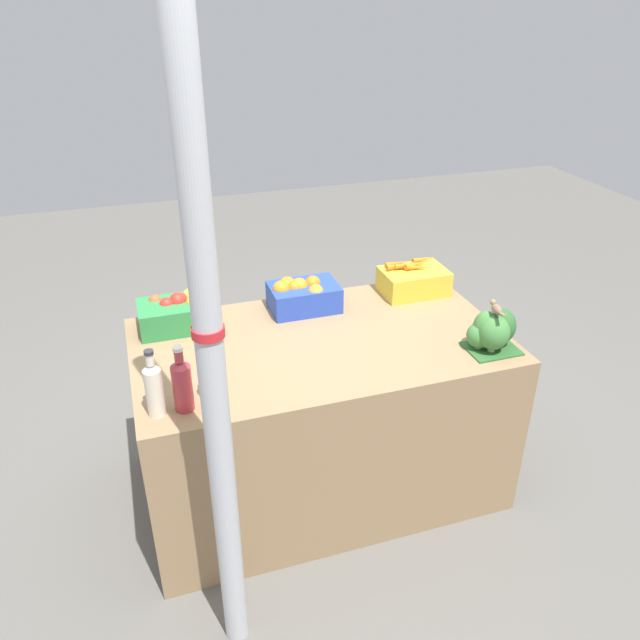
{
  "coord_description": "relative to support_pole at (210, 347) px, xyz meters",
  "views": [
    {
      "loc": [
        -0.75,
        -2.3,
        2.23
      ],
      "look_at": [
        0.0,
        0.0,
        0.93
      ],
      "focal_mm": 35.0,
      "sensor_mm": 36.0,
      "label": 1
    }
  ],
  "objects": [
    {
      "name": "ground_plane",
      "position": [
        0.57,
        0.71,
        -1.3
      ],
      "size": [
        10.0,
        10.0,
        0.0
      ],
      "primitive_type": "plane",
      "color": "#605E59"
    },
    {
      "name": "market_table",
      "position": [
        0.57,
        0.71,
        -0.88
      ],
      "size": [
        1.65,
        0.95,
        0.83
      ],
      "primitive_type": "cube",
      "color": "#937551",
      "rests_on": "ground_plane"
    },
    {
      "name": "support_pole",
      "position": [
        0.0,
        0.0,
        0.0
      ],
      "size": [
        0.1,
        0.1,
        2.59
      ],
      "color": "#B7BABF",
      "rests_on": "ground_plane"
    },
    {
      "name": "apple_crate",
      "position": [
        -0.01,
        1.02,
        -0.39
      ],
      "size": [
        0.33,
        0.22,
        0.16
      ],
      "color": "#2D8442",
      "rests_on": "market_table"
    },
    {
      "name": "orange_crate",
      "position": [
        0.58,
        1.02,
        -0.39
      ],
      "size": [
        0.33,
        0.22,
        0.16
      ],
      "color": "#2847B7",
      "rests_on": "market_table"
    },
    {
      "name": "carrot_crate",
      "position": [
        1.18,
        1.02,
        -0.4
      ],
      "size": [
        0.33,
        0.22,
        0.16
      ],
      "color": "gold",
      "rests_on": "market_table"
    },
    {
      "name": "broccoli_pile",
      "position": [
        1.25,
        0.41,
        -0.38
      ],
      "size": [
        0.22,
        0.18,
        0.18
      ],
      "color": "#2D602D",
      "rests_on": "market_table"
    },
    {
      "name": "juice_bottle_cloudy",
      "position": [
        -0.17,
        0.37,
        -0.35
      ],
      "size": [
        0.07,
        0.07,
        0.27
      ],
      "color": "beige",
      "rests_on": "market_table"
    },
    {
      "name": "juice_bottle_ruby",
      "position": [
        -0.07,
        0.37,
        -0.36
      ],
      "size": [
        0.07,
        0.07,
        0.27
      ],
      "color": "#B2333D",
      "rests_on": "market_table"
    },
    {
      "name": "juice_bottle_golden",
      "position": [
        0.04,
        0.37,
        -0.34
      ],
      "size": [
        0.07,
        0.07,
        0.3
      ],
      "color": "gold",
      "rests_on": "market_table"
    },
    {
      "name": "sparrow_bird",
      "position": [
        1.24,
        0.38,
        -0.26
      ],
      "size": [
        0.05,
        0.14,
        0.05
      ],
      "rotation": [
        0.0,
        0.0,
        1.43
      ],
      "color": "#4C3D2D",
      "rests_on": "broccoli_pile"
    }
  ]
}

